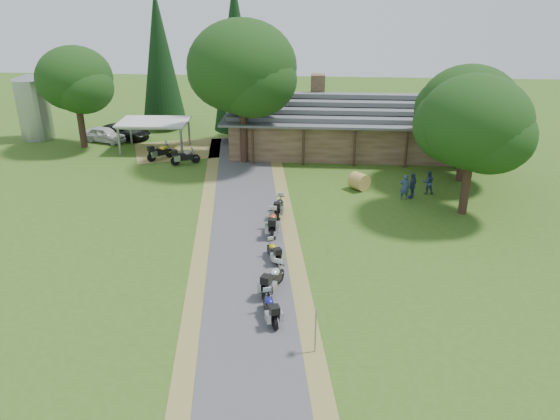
# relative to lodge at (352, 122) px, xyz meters

# --- Properties ---
(ground) EXTENTS (120.00, 120.00, 0.00)m
(ground) POSITION_rel_lodge_xyz_m (-6.00, -24.00, -2.45)
(ground) COLOR #385718
(ground) RESTS_ON ground
(driveway) EXTENTS (51.95, 51.95, 0.00)m
(driveway) POSITION_rel_lodge_xyz_m (-6.50, -20.00, -2.45)
(driveway) COLOR #3F3F41
(driveway) RESTS_ON ground
(lodge) EXTENTS (21.40, 9.40, 4.90)m
(lodge) POSITION_rel_lodge_xyz_m (0.00, 0.00, 0.00)
(lodge) COLOR brown
(lodge) RESTS_ON ground
(silo) EXTENTS (2.97, 2.97, 5.88)m
(silo) POSITION_rel_lodge_xyz_m (-28.60, 1.41, 0.49)
(silo) COLOR gray
(silo) RESTS_ON ground
(carport) EXTENTS (5.93, 4.06, 2.52)m
(carport) POSITION_rel_lodge_xyz_m (-16.84, -1.19, -1.19)
(carport) COLOR silver
(carport) RESTS_ON ground
(car_white_sedan) EXTENTS (3.64, 5.58, 1.72)m
(car_white_sedan) POSITION_rel_lodge_xyz_m (-22.04, 0.74, -1.59)
(car_white_sedan) COLOR silver
(car_white_sedan) RESTS_ON ground
(car_dark_suv) EXTENTS (3.38, 5.75, 2.06)m
(car_dark_suv) POSITION_rel_lodge_xyz_m (-20.69, 1.83, -1.42)
(car_dark_suv) COLOR black
(car_dark_suv) RESTS_ON ground
(motorcycle_row_a) EXTENTS (1.23, 2.00, 1.30)m
(motorcycle_row_a) POSITION_rel_lodge_xyz_m (-4.76, -25.65, -1.80)
(motorcycle_row_a) COLOR navy
(motorcycle_row_a) RESTS_ON ground
(motorcycle_row_b) EXTENTS (1.32, 2.19, 1.43)m
(motorcycle_row_b) POSITION_rel_lodge_xyz_m (-4.82, -23.29, -1.74)
(motorcycle_row_b) COLOR #B1B5BA
(motorcycle_row_b) RESTS_ON ground
(motorcycle_row_c) EXTENTS (1.19, 1.77, 1.16)m
(motorcycle_row_c) POSITION_rel_lodge_xyz_m (-5.06, -20.27, -1.87)
(motorcycle_row_c) COLOR gold
(motorcycle_row_c) RESTS_ON ground
(motorcycle_row_d) EXTENTS (0.74, 2.13, 1.44)m
(motorcycle_row_d) POSITION_rel_lodge_xyz_m (-5.37, -16.96, -1.73)
(motorcycle_row_d) COLOR #CE4924
(motorcycle_row_d) RESTS_ON ground
(motorcycle_row_e) EXTENTS (0.79, 1.94, 1.29)m
(motorcycle_row_e) POSITION_rel_lodge_xyz_m (-5.18, -14.35, -1.80)
(motorcycle_row_e) COLOR black
(motorcycle_row_e) RESTS_ON ground
(motorcycle_carport_a) EXTENTS (2.00, 1.95, 1.44)m
(motorcycle_carport_a) POSITION_rel_lodge_xyz_m (-15.67, -3.92, -1.73)
(motorcycle_carport_a) COLOR yellow
(motorcycle_carport_a) RESTS_ON ground
(motorcycle_carport_b) EXTENTS (2.17, 1.50, 1.42)m
(motorcycle_carport_b) POSITION_rel_lodge_xyz_m (-13.38, -4.94, -1.74)
(motorcycle_carport_b) COLOR slate
(motorcycle_carport_b) RESTS_ON ground
(person_a) EXTENTS (0.60, 0.43, 2.09)m
(person_a) POSITION_rel_lodge_xyz_m (3.02, -11.16, -1.40)
(person_a) COLOR navy
(person_a) RESTS_ON ground
(person_b) EXTENTS (0.56, 0.41, 1.94)m
(person_b) POSITION_rel_lodge_xyz_m (4.80, -9.97, -1.48)
(person_b) COLOR navy
(person_b) RESTS_ON ground
(person_c) EXTENTS (0.68, 0.73, 2.10)m
(person_c) POSITION_rel_lodge_xyz_m (3.59, -10.85, -1.40)
(person_c) COLOR navy
(person_c) RESTS_ON ground
(hay_bale) EXTENTS (1.64, 1.63, 1.21)m
(hay_bale) POSITION_rel_lodge_xyz_m (0.10, -9.51, -1.85)
(hay_bale) COLOR olive
(hay_bale) RESTS_ON ground
(sign_post) EXTENTS (0.37, 0.06, 2.03)m
(sign_post) POSITION_rel_lodge_xyz_m (-2.76, -27.79, -1.43)
(sign_post) COLOR gray
(sign_post) RESTS_ON ground
(oak_lodge_left) EXTENTS (8.33, 8.33, 12.21)m
(oak_lodge_left) POSITION_rel_lodge_xyz_m (-8.75, -4.03, 3.66)
(oak_lodge_left) COLOR #183510
(oak_lodge_left) RESTS_ON ground
(oak_lodge_right) EXTENTS (7.01, 7.01, 8.72)m
(oak_lodge_right) POSITION_rel_lodge_xyz_m (7.62, -7.14, 1.91)
(oak_lodge_right) COLOR #183510
(oak_lodge_right) RESTS_ON ground
(oak_driveway) EXTENTS (6.67, 6.67, 9.57)m
(oak_driveway) POSITION_rel_lodge_xyz_m (6.43, -13.21, 2.34)
(oak_driveway) COLOR #183510
(oak_driveway) RESTS_ON ground
(oak_silo) EXTENTS (6.29, 6.29, 9.62)m
(oak_silo) POSITION_rel_lodge_xyz_m (-23.33, -0.93, 2.36)
(oak_silo) COLOR #183510
(oak_silo) RESTS_ON ground
(cedar_near) EXTENTS (4.22, 4.22, 13.82)m
(cedar_near) POSITION_rel_lodge_xyz_m (-10.11, 2.04, 4.46)
(cedar_near) COLOR black
(cedar_near) RESTS_ON ground
(cedar_far) EXTENTS (4.04, 4.04, 12.98)m
(cedar_far) POSITION_rel_lodge_xyz_m (-17.89, 5.91, 4.04)
(cedar_far) COLOR black
(cedar_far) RESTS_ON ground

